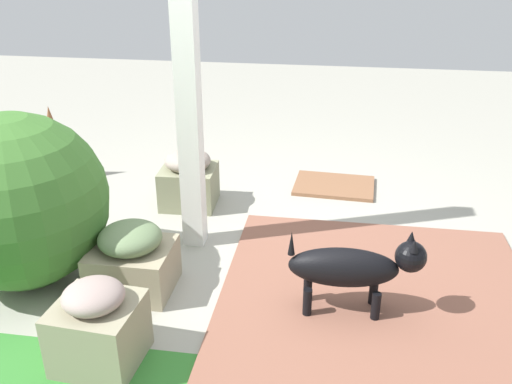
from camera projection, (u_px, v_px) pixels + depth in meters
The scene contains 10 objects.
ground_plane at pixel (258, 254), 3.62m from camera, with size 12.00×12.00×0.00m, color #9D9B8E.
brick_path at pixel (380, 331), 2.90m from camera, with size 1.80×2.40×0.02m, color brown.
porch_pillar at pixel (187, 76), 3.30m from camera, with size 0.14×0.14×2.27m, color white.
stone_planter_nearest at pixel (189, 179), 4.21m from camera, with size 0.42×0.40×0.44m.
stone_planter_mid at pixel (132, 259), 3.19m from camera, with size 0.46×0.41×0.42m.
stone_planter_far at pixel (98, 326), 2.62m from camera, with size 0.41×0.39×0.45m.
round_shrub at pixel (18, 201), 3.16m from camera, with size 1.03×1.03×1.03m, color #3A6B2A.
terracotta_pot_spiky at pixel (54, 145), 4.65m from camera, with size 0.20×0.20×0.64m.
dog at pixel (353, 267), 2.94m from camera, with size 0.73×0.23×0.50m.
doormat at pixel (334, 186), 4.59m from camera, with size 0.65×0.48×0.03m, color brown.
Camera 1 is at (-0.46, 3.08, 1.89)m, focal length 38.69 mm.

